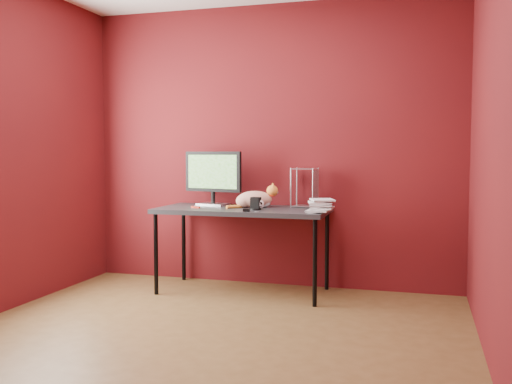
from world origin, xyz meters
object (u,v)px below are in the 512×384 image
(cat, at_px, (255,199))
(speaker, at_px, (256,204))
(desk, at_px, (243,214))
(book_stack, at_px, (311,138))
(skull_mug, at_px, (259,204))
(monitor, at_px, (213,175))

(cat, relative_size, speaker, 3.80)
(desk, relative_size, book_stack, 1.23)
(skull_mug, height_order, book_stack, book_stack)
(cat, height_order, skull_mug, cat)
(skull_mug, relative_size, speaker, 0.87)
(desk, xyz_separation_m, speaker, (0.15, -0.12, 0.10))
(speaker, relative_size, book_stack, 0.09)
(desk, xyz_separation_m, book_stack, (0.63, -0.15, 0.66))
(cat, relative_size, book_stack, 0.34)
(desk, xyz_separation_m, skull_mug, (0.17, -0.09, 0.10))
(skull_mug, distance_m, speaker, 0.04)
(cat, xyz_separation_m, book_stack, (0.54, -0.22, 0.53))
(monitor, relative_size, skull_mug, 6.05)
(monitor, xyz_separation_m, cat, (0.42, -0.08, -0.20))
(cat, xyz_separation_m, speaker, (0.06, -0.20, -0.03))
(desk, height_order, book_stack, book_stack)
(skull_mug, bearing_deg, speaker, -138.46)
(desk, distance_m, book_stack, 0.92)
(cat, height_order, book_stack, book_stack)
(skull_mug, xyz_separation_m, speaker, (-0.02, -0.03, 0.00))
(book_stack, bearing_deg, speaker, 176.99)
(monitor, height_order, speaker, monitor)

